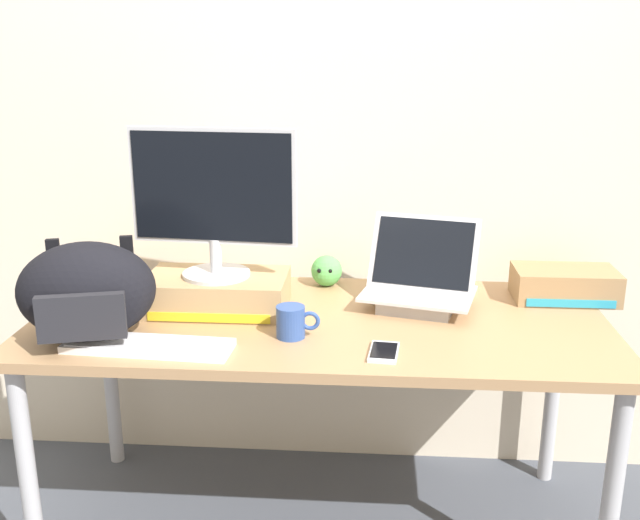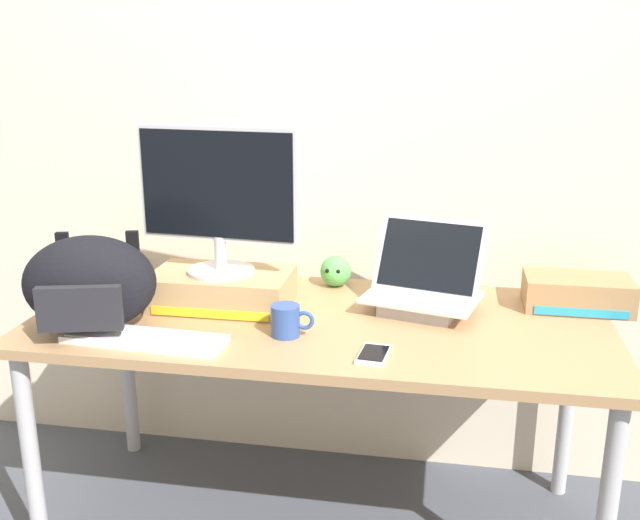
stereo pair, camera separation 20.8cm
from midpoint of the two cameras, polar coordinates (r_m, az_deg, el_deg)
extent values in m
cube|color=beige|center=(2.51, -1.58, 11.86)|extent=(7.00, 0.10, 2.60)
cube|color=#A87F56|center=(2.17, -2.75, -4.98)|extent=(1.71, 0.77, 0.03)
cylinder|color=#B2B2B7|center=(2.29, -24.65, -15.50)|extent=(0.05, 0.05, 0.69)
cylinder|color=#B2B2B7|center=(2.11, 19.35, -17.83)|extent=(0.05, 0.05, 0.69)
cylinder|color=#B2B2B7|center=(2.80, -18.35, -8.74)|extent=(0.05, 0.05, 0.69)
cylinder|color=#B2B2B7|center=(2.66, 15.82, -9.96)|extent=(0.05, 0.05, 0.69)
cube|color=tan|center=(2.26, -10.76, -2.56)|extent=(0.43, 0.26, 0.11)
cube|color=yellow|center=(2.15, -11.58, -4.56)|extent=(0.36, 0.00, 0.03)
cylinder|color=silver|center=(2.24, -10.84, -1.12)|extent=(0.21, 0.21, 0.01)
cylinder|color=silver|center=(2.22, -10.92, 0.30)|extent=(0.04, 0.04, 0.10)
cube|color=silver|center=(2.17, -11.22, 5.71)|extent=(0.51, 0.07, 0.35)
cube|color=black|center=(2.16, -11.33, 5.65)|extent=(0.48, 0.05, 0.32)
cube|color=#ADADB2|center=(2.24, 5.13, -3.35)|extent=(0.26, 0.25, 0.04)
cube|color=silver|center=(2.23, 5.15, -2.72)|extent=(0.38, 0.32, 0.01)
cube|color=#B7B7BC|center=(2.24, 5.26, -2.41)|extent=(0.32, 0.20, 0.00)
cube|color=silver|center=(2.26, 5.61, 0.52)|extent=(0.35, 0.20, 0.22)
cube|color=black|center=(2.25, 5.59, 0.54)|extent=(0.32, 0.17, 0.19)
cube|color=white|center=(2.02, -16.34, -6.61)|extent=(0.46, 0.16, 0.02)
cube|color=silver|center=(2.01, -16.36, -6.31)|extent=(0.43, 0.14, 0.00)
ellipsoid|color=black|center=(2.11, -20.68, -2.33)|extent=(0.42, 0.33, 0.27)
cube|color=#232328|center=(1.99, -21.25, -4.31)|extent=(0.22, 0.08, 0.12)
cube|color=black|center=(2.25, -22.72, -1.04)|extent=(0.04, 0.03, 0.21)
cube|color=black|center=(2.21, -17.55, -0.78)|extent=(0.04, 0.03, 0.21)
cylinder|color=#2D4C93|center=(2.01, -5.30, -4.95)|extent=(0.08, 0.08, 0.09)
torus|color=#2D4C93|center=(2.00, -3.77, -4.88)|extent=(0.06, 0.01, 0.06)
cube|color=silver|center=(1.91, 1.97, -7.36)|extent=(0.09, 0.14, 0.01)
cube|color=black|center=(1.91, 1.98, -7.20)|extent=(0.08, 0.11, 0.00)
sphere|color=#56B256|center=(2.43, -2.01, -0.89)|extent=(0.10, 0.10, 0.10)
sphere|color=black|center=(2.39, -2.56, -0.90)|extent=(0.01, 0.01, 0.01)
sphere|color=black|center=(2.38, -1.69, -0.92)|extent=(0.01, 0.01, 0.01)
cube|color=#9E7A51|center=(2.40, 16.48, -1.89)|extent=(0.32, 0.18, 0.10)
cube|color=#2899BC|center=(2.32, 16.87, -3.37)|extent=(0.27, 0.00, 0.02)
camera|label=1|loc=(0.10, -92.82, -0.84)|focal=40.44mm
camera|label=2|loc=(0.10, 87.18, 0.84)|focal=40.44mm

